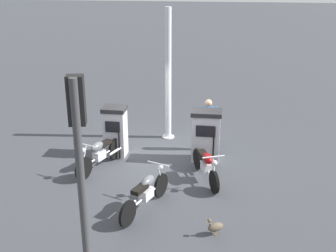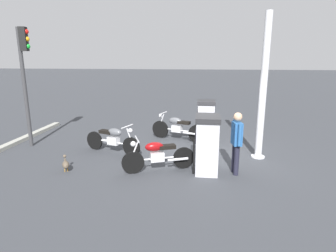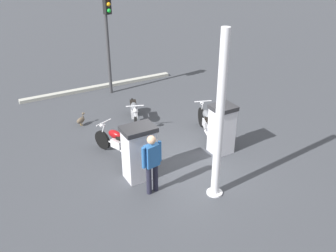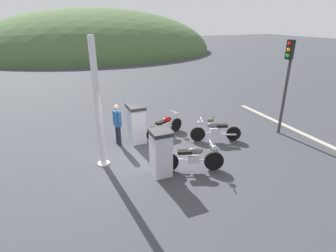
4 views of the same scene
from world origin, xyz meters
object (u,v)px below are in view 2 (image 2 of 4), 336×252
wandering_duck (66,164)px  roadside_traffic_light (25,67)px  motorcycle_far_pump (158,155)px  attendant_person (237,139)px  fuel_pump_far (207,144)px  canopy_support_pole (263,91)px  motorcycle_near_pump (177,128)px  motorcycle_extra (113,139)px  fuel_pump_near (206,121)px

wandering_duck → roadside_traffic_light: roadside_traffic_light is taller
motorcycle_far_pump → attendant_person: 2.05m
wandering_duck → roadside_traffic_light: (2.11, -1.97, 2.40)m
fuel_pump_far → canopy_support_pole: canopy_support_pole is taller
motorcycle_near_pump → roadside_traffic_light: size_ratio=0.52×
motorcycle_extra → canopy_support_pole: bearing=-178.5°
motorcycle_near_pump → wandering_duck: motorcycle_near_pump is taller
canopy_support_pole → motorcycle_near_pump: bearing=-30.8°
motorcycle_near_pump → motorcycle_far_pump: 2.91m
motorcycle_far_pump → motorcycle_near_pump: bearing=-95.3°
motorcycle_near_pump → wandering_duck: size_ratio=4.71×
motorcycle_far_pump → canopy_support_pole: size_ratio=0.44×
roadside_traffic_light → attendant_person: bearing=166.3°
motorcycle_far_pump → wandering_duck: bearing=7.8°
motorcycle_far_pump → motorcycle_extra: (1.59, -1.27, 0.01)m
motorcycle_far_pump → attendant_person: size_ratio=1.15×
motorcycle_near_pump → wandering_duck: 4.18m
attendant_person → fuel_pump_near: bearing=-74.5°
wandering_duck → motorcycle_far_pump: bearing=-172.2°
fuel_pump_near → motorcycle_near_pump: (0.99, -0.19, -0.29)m
canopy_support_pole → wandering_duck: bearing=18.2°
wandering_duck → roadside_traffic_light: 3.75m
fuel_pump_far → motorcycle_far_pump: 1.30m
roadside_traffic_light → motorcycle_far_pump: bearing=159.8°
fuel_pump_near → fuel_pump_far: size_ratio=0.99×
fuel_pump_near → attendant_person: (-0.73, 2.63, 0.16)m
fuel_pump_far → roadside_traffic_light: (5.74, -1.56, 1.84)m
roadside_traffic_light → fuel_pump_far: bearing=164.8°
fuel_pump_near → attendant_person: attendant_person is taller
motorcycle_near_pump → canopy_support_pole: (-2.55, 1.52, 1.53)m
fuel_pump_far → canopy_support_pole: 2.37m
motorcycle_near_pump → roadside_traffic_light: roadside_traffic_light is taller
motorcycle_extra → canopy_support_pole: canopy_support_pole is taller
motorcycle_extra → attendant_person: (-3.58, 1.20, 0.46)m
fuel_pump_far → wandering_duck: 3.70m
fuel_pump_far → fuel_pump_near: bearing=-90.0°
motorcycle_extra → roadside_traffic_light: bearing=-7.5°
fuel_pump_far → roadside_traffic_light: 6.23m
motorcycle_extra → wandering_duck: bearing=63.8°
canopy_support_pole → fuel_pump_near: bearing=-40.4°
fuel_pump_far → motorcycle_far_pump: (1.26, 0.08, -0.32)m
canopy_support_pole → roadside_traffic_light: bearing=-2.1°
motorcycle_far_pump → wandering_duck: 2.41m
motorcycle_near_pump → canopy_support_pole: bearing=149.2°
fuel_pump_far → motorcycle_near_pump: 3.00m
canopy_support_pole → attendant_person: bearing=57.8°
motorcycle_near_pump → fuel_pump_far: bearing=109.4°
fuel_pump_far → motorcycle_near_pump: bearing=-70.6°
roadside_traffic_light → canopy_support_pole: canopy_support_pole is taller
fuel_pump_near → motorcycle_far_pump: fuel_pump_near is taller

